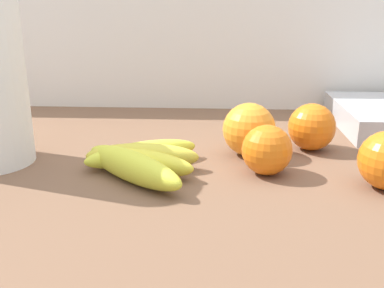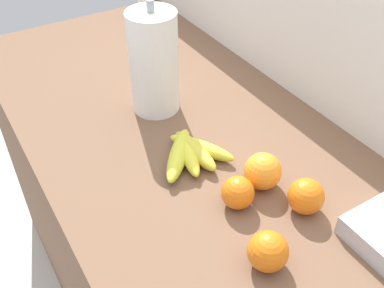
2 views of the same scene
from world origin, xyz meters
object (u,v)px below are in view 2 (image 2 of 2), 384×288
object	(u,v)px
banana_bunch	(190,152)
orange_right	(306,196)
orange_back_right	(263,171)
paper_towel_roll	(154,63)
orange_center	(238,193)
orange_front	(268,251)

from	to	relation	value
banana_bunch	orange_right	size ratio (longest dim) A/B	2.60
banana_bunch	orange_back_right	xyz separation A→B (m)	(0.16, 0.09, 0.02)
banana_bunch	paper_towel_roll	bearing A→B (deg)	172.19
orange_center	paper_towel_roll	world-z (taller)	paper_towel_roll
banana_bunch	orange_front	bearing A→B (deg)	-5.98
orange_right	orange_front	bearing A→B (deg)	-66.45
orange_front	orange_right	bearing A→B (deg)	113.55
banana_bunch	orange_front	size ratio (longest dim) A/B	2.58
orange_center	orange_front	bearing A→B (deg)	-15.64
banana_bunch	paper_towel_roll	world-z (taller)	paper_towel_roll
paper_towel_roll	orange_back_right	bearing A→B (deg)	8.26
orange_back_right	banana_bunch	bearing A→B (deg)	-151.18
orange_front	orange_back_right	bearing A→B (deg)	144.22
orange_front	paper_towel_roll	world-z (taller)	paper_towel_roll
orange_front	paper_towel_roll	xyz separation A→B (m)	(-0.57, 0.07, 0.10)
orange_front	orange_center	distance (m)	0.16
orange_front	orange_center	xyz separation A→B (m)	(-0.15, 0.04, -0.00)
orange_front	orange_center	bearing A→B (deg)	164.36
orange_right	paper_towel_roll	world-z (taller)	paper_towel_roll
banana_bunch	orange_front	world-z (taller)	orange_front
orange_center	orange_back_right	world-z (taller)	orange_back_right
orange_front	orange_back_right	distance (m)	0.21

